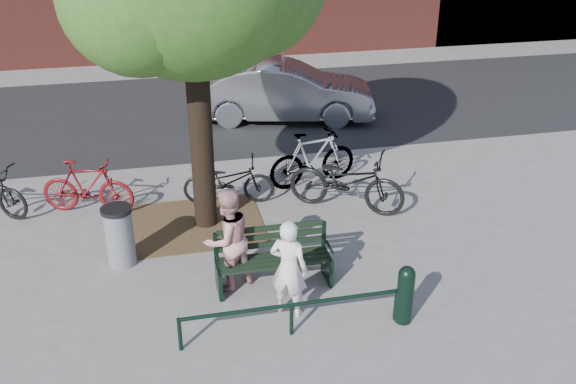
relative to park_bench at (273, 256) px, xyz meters
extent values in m
plane|color=gray|center=(0.00, -0.08, -0.48)|extent=(90.00, 90.00, 0.00)
cube|color=brown|center=(-1.00, 2.12, -0.47)|extent=(2.40, 2.00, 0.02)
cube|color=black|center=(0.00, 8.42, -0.47)|extent=(40.00, 7.00, 0.01)
cube|color=black|center=(-0.84, -0.08, -0.25)|extent=(0.06, 0.52, 0.45)
cube|color=black|center=(-0.84, 0.15, 0.19)|extent=(0.06, 0.06, 0.44)
cylinder|color=black|center=(-0.84, -0.18, 0.15)|extent=(0.04, 0.36, 0.04)
cube|color=black|center=(0.84, -0.08, -0.25)|extent=(0.06, 0.52, 0.45)
cube|color=black|center=(0.84, 0.15, 0.19)|extent=(0.06, 0.06, 0.44)
cylinder|color=black|center=(0.84, -0.18, 0.15)|extent=(0.04, 0.36, 0.04)
cube|color=black|center=(0.00, -0.08, -0.03)|extent=(1.64, 0.46, 0.04)
cube|color=black|center=(0.00, 0.15, 0.26)|extent=(1.64, 0.03, 0.47)
cylinder|color=black|center=(-1.50, -1.28, -0.23)|extent=(0.06, 0.06, 0.50)
cylinder|color=black|center=(0.00, -1.28, -0.23)|extent=(0.06, 0.06, 0.50)
cylinder|color=black|center=(1.50, -1.28, -0.23)|extent=(0.06, 0.06, 0.50)
cylinder|color=black|center=(0.00, -1.28, 0.00)|extent=(3.00, 0.06, 0.06)
cylinder|color=black|center=(-0.80, 2.12, 1.42)|extent=(0.40, 0.40, 3.80)
imported|color=white|center=(0.07, -0.79, 0.27)|extent=(0.65, 0.59, 1.49)
imported|color=#D0928F|center=(-0.66, 0.07, 0.33)|extent=(0.98, 0.90, 1.62)
cylinder|color=black|center=(1.60, -1.34, -0.09)|extent=(0.24, 0.24, 0.77)
sphere|color=black|center=(1.60, -1.34, 0.29)|extent=(0.24, 0.24, 0.24)
cylinder|color=gray|center=(-2.27, 1.08, -0.01)|extent=(0.45, 0.45, 0.94)
cylinder|color=black|center=(-2.27, 1.08, 0.50)|extent=(0.49, 0.49, 0.07)
imported|color=#5A0C11|center=(-2.87, 3.05, 0.04)|extent=(1.80, 1.01, 1.04)
imported|color=black|center=(-0.28, 2.87, -0.02)|extent=(1.80, 0.87, 0.91)
imported|color=gray|center=(1.50, 3.33, 0.09)|extent=(1.97, 0.93, 1.14)
imported|color=black|center=(1.83, 2.12, 0.10)|extent=(2.28, 1.82, 1.16)
imported|color=gray|center=(1.79, 7.33, 0.27)|extent=(4.78, 2.57, 1.49)
camera|label=1|loc=(-1.59, -8.15, 5.12)|focal=40.00mm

